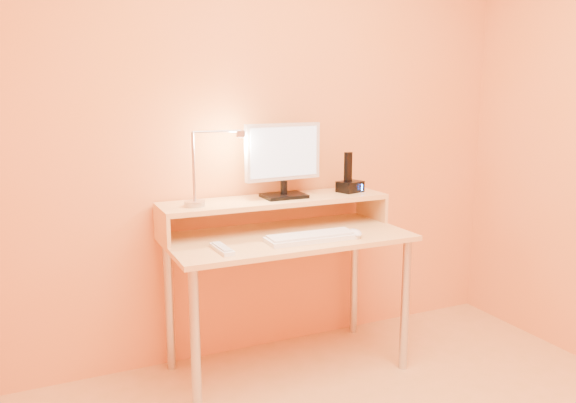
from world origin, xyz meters
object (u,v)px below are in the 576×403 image
keyboard (312,238)px  remote_control (222,249)px  lamp_base (195,204)px  phone_dock (350,187)px  mouse (355,233)px  monitor_panel (283,152)px

keyboard → remote_control: bearing=-179.0°
lamp_base → remote_control: size_ratio=0.52×
phone_dock → mouse: bearing=-134.4°
lamp_base → mouse: bearing=-22.2°
monitor_panel → remote_control: bearing=-151.3°
monitor_panel → lamp_base: monitor_panel is taller
phone_dock → mouse: size_ratio=1.15×
phone_dock → remote_control: bearing=-178.4°
mouse → monitor_panel: bearing=136.1°
keyboard → mouse: bearing=-6.9°
lamp_base → mouse: lamp_base is taller
monitor_panel → keyboard: monitor_panel is taller
lamp_base → remote_control: (0.05, -0.26, -0.16)m
mouse → remote_control: mouse is taller
lamp_base → keyboard: lamp_base is taller
monitor_panel → keyboard: bearing=-93.5°
remote_control → monitor_panel: bearing=32.2°
remote_control → lamp_base: bearing=97.4°
phone_dock → lamp_base: bearing=164.1°
monitor_panel → mouse: monitor_panel is taller
monitor_panel → phone_dock: monitor_panel is taller
lamp_base → keyboard: (0.50, -0.26, -0.16)m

